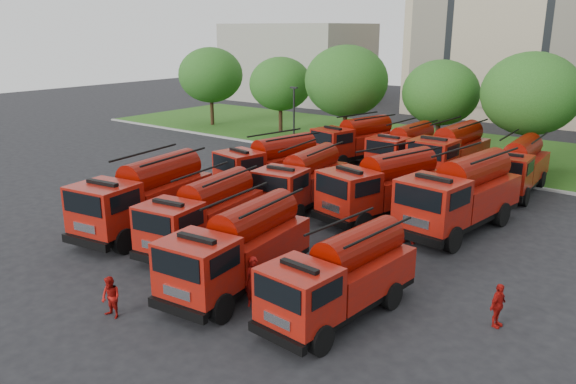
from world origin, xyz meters
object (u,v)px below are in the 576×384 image
at_px(fire_truck_11, 517,166).
at_px(firefighter_5, 408,243).
at_px(fire_truck_0, 145,196).
at_px(fire_truck_3, 341,276).
at_px(fire_truck_4, 271,164).
at_px(fire_truck_6, 383,186).
at_px(firefighter_4, 254,213).
at_px(firefighter_3, 347,314).
at_px(fire_truck_1, 203,213).
at_px(fire_truck_9, 404,148).
at_px(fire_truck_7, 460,194).
at_px(firefighter_2, 495,326).
at_px(fire_truck_2, 239,248).
at_px(firefighter_1, 113,317).
at_px(firefighter_0, 254,306).
at_px(fire_truck_8, 355,140).
at_px(fire_truck_5, 302,180).
at_px(fire_truck_10, 450,152).

height_order(fire_truck_11, firefighter_5, fire_truck_11).
xyz_separation_m(fire_truck_0, firefighter_5, (10.80, 6.29, -1.74)).
xyz_separation_m(fire_truck_3, fire_truck_4, (-11.83, 10.53, 0.14)).
relative_size(fire_truck_6, firefighter_5, 4.47).
relative_size(fire_truck_4, firefighter_5, 4.22).
bearing_deg(firefighter_4, firefighter_3, 174.49).
bearing_deg(fire_truck_1, fire_truck_0, 175.56).
distance_m(fire_truck_9, firefighter_5, 14.04).
height_order(fire_truck_7, firefighter_2, fire_truck_7).
distance_m(fire_truck_2, fire_truck_9, 20.76).
height_order(fire_truck_6, firefighter_5, fire_truck_6).
xyz_separation_m(fire_truck_2, firefighter_1, (-1.82, -4.39, -1.58)).
height_order(fire_truck_3, fire_truck_11, fire_truck_11).
bearing_deg(firefighter_4, firefighter_0, 158.40).
distance_m(fire_truck_1, firefighter_4, 5.28).
distance_m(fire_truck_7, fire_truck_8, 14.87).
distance_m(fire_truck_2, firefighter_5, 8.80).
distance_m(fire_truck_2, firefighter_2, 9.34).
bearing_deg(firefighter_3, firefighter_1, 1.10).
height_order(fire_truck_9, firefighter_0, fire_truck_9).
xyz_separation_m(firefighter_1, firefighter_4, (-3.58, 11.38, 0.00)).
height_order(fire_truck_8, firefighter_5, fire_truck_8).
distance_m(fire_truck_5, firefighter_2, 14.24).
distance_m(fire_truck_4, fire_truck_9, 10.28).
height_order(fire_truck_0, fire_truck_6, fire_truck_0).
distance_m(fire_truck_2, fire_truck_10, 20.49).
relative_size(fire_truck_9, firefighter_3, 4.39).
distance_m(fire_truck_0, fire_truck_5, 8.44).
distance_m(fire_truck_2, fire_truck_4, 13.39).
height_order(fire_truck_3, firefighter_0, fire_truck_3).
height_order(fire_truck_4, fire_truck_6, fire_truck_6).
xyz_separation_m(firefighter_4, firefighter_5, (8.40, 1.13, 0.00)).
bearing_deg(firefighter_3, fire_truck_9, -106.80).
relative_size(fire_truck_8, fire_truck_9, 1.07).
distance_m(fire_truck_11, firefighter_2, 17.20).
relative_size(fire_truck_3, fire_truck_4, 0.90).
bearing_deg(fire_truck_2, fire_truck_11, 71.43).
relative_size(fire_truck_0, firefighter_2, 5.20).
distance_m(fire_truck_0, fire_truck_1, 3.72).
xyz_separation_m(firefighter_3, firefighter_4, (-9.76, 6.24, 0.00)).
relative_size(fire_truck_0, fire_truck_2, 1.11).
relative_size(fire_truck_2, firefighter_1, 4.85).
xyz_separation_m(fire_truck_1, fire_truck_11, (8.35, 17.50, 0.04)).
height_order(fire_truck_5, firefighter_0, fire_truck_5).
xyz_separation_m(fire_truck_4, firefighter_0, (9.06, -11.83, -1.60)).
xyz_separation_m(fire_truck_9, firefighter_2, (12.20, -17.40, -1.56)).
bearing_deg(fire_truck_3, fire_truck_8, 124.55).
distance_m(fire_truck_8, fire_truck_10, 7.22).
xyz_separation_m(fire_truck_3, fire_truck_10, (-4.49, 19.99, 0.26)).
distance_m(fire_truck_7, firefighter_5, 3.76).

